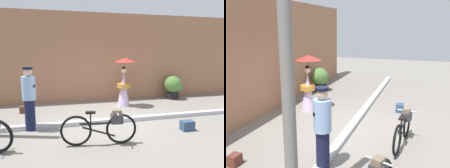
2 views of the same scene
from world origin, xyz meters
The scene contains 10 objects.
ground_plane centered at (0.00, 0.00, 0.00)m, with size 30.00×30.00×0.00m, color gray.
building_wall centered at (0.00, 3.10, 1.81)m, with size 14.00×0.40×3.62m, color #9E6B4C.
sidewalk_curb centered at (0.00, 0.00, 0.06)m, with size 14.00×0.20×0.12m, color #B2B2B7.
bicycle_near_officer centered at (-0.43, -1.40, 0.42)m, with size 1.68×0.48×0.79m.
person_officer centered at (-2.09, -0.05, 0.89)m, with size 0.34×0.34×1.67m.
person_with_parasol centered at (1.06, 1.78, 0.92)m, with size 0.81×0.81×1.83m.
potted_plant_by_door centered at (3.52, 2.41, 0.55)m, with size 0.76×0.74×1.01m.
backpack_on_pavement centered at (1.91, -1.09, 0.13)m, with size 0.33×0.22×0.25m.
backpack_spare centered at (-2.51, 1.70, 0.12)m, with size 0.25×0.21×0.23m.
utility_pole centered at (-3.38, -0.12, 2.40)m, with size 0.18×0.18×4.80m, color slate.
Camera 2 is at (-6.16, -1.79, 2.75)m, focal length 40.51 mm.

